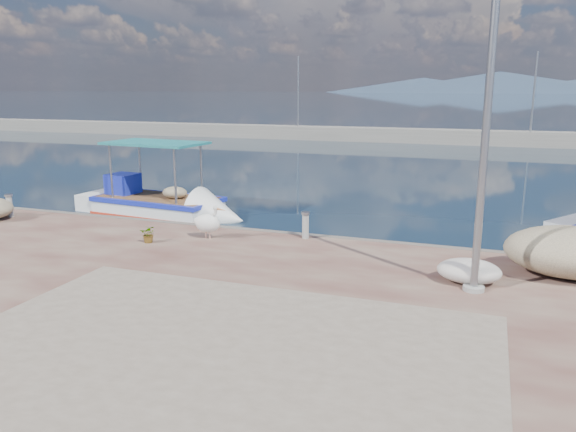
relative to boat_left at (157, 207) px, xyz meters
The scene contains 12 objects.
ground 10.39m from the boat_left, 49.40° to the right, with size 1400.00×1400.00×0.00m, color #162635.
quay_patch 13.37m from the boat_left, 54.52° to the right, with size 9.00×7.00×0.01m, color gray.
breakwater 32.82m from the boat_left, 78.12° to the left, with size 120.00×2.20×7.50m.
mountains 642.28m from the boat_left, 89.01° to the left, with size 370.00×280.00×22.00m.
boat_left is the anchor object (origin of this frame).
pelican 6.17m from the boat_left, 43.83° to the right, with size 1.02×0.51×0.99m.
lamp_post 13.59m from the boat_left, 27.57° to the right, with size 0.44×0.96×7.00m.
bollard_near 7.76m from the boat_left, 25.16° to the right, with size 0.25×0.25×0.76m.
bollard_far 5.07m from the boat_left, 126.63° to the right, with size 0.25×0.25×0.76m.
potted_plant 6.04m from the boat_left, 59.22° to the right, with size 0.44×0.38×0.49m, color #33722D.
net_pile_c 14.34m from the boat_left, 17.83° to the right, with size 2.88×2.06×1.13m, color #BBAC8B.
net_pile_d 12.80m from the boat_left, 25.93° to the right, with size 1.37×1.03×0.51m, color silver.
Camera 1 is at (4.96, -10.03, 4.66)m, focal length 35.00 mm.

